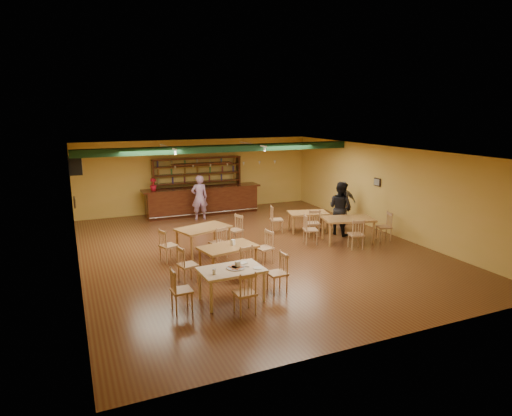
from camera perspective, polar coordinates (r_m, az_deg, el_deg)
name	(u,v)px	position (r m, az deg, el deg)	size (l,w,h in m)	color
floor	(254,249)	(13.58, -0.27, -5.37)	(12.00, 12.00, 0.00)	#572C18
ceiling_beam	(223,149)	(15.58, -4.37, 7.70)	(10.00, 0.30, 0.25)	black
track_rail_left	(168,147)	(15.67, -11.39, 7.78)	(0.05, 2.50, 0.05)	silver
track_rail_right	(253,144)	(16.64, -0.45, 8.29)	(0.05, 2.50, 0.05)	silver
ac_unit	(76,165)	(16.18, -22.38, 5.13)	(0.34, 0.70, 0.48)	silver
picture_left	(74,202)	(13.11, -22.51, 0.69)	(0.04, 0.34, 0.28)	black
picture_right	(377,182)	(16.13, 15.48, 3.26)	(0.04, 0.34, 0.28)	black
bar_counter	(202,201)	(18.10, -6.97, 0.95)	(4.83, 0.85, 1.13)	#38110B
back_bar_hutch	(198,185)	(18.60, -7.57, 3.04)	(3.73, 0.40, 2.28)	#38110B
poinsettia	(153,184)	(17.52, -13.21, 3.00)	(0.27, 0.27, 0.48)	#B21023
dining_table_a	(204,240)	(13.31, -6.80, -4.10)	(1.54, 0.92, 0.77)	#A27339
dining_table_b	(308,222)	(15.62, 6.74, -1.76)	(1.36, 0.81, 0.68)	#A27339
dining_table_c	(228,259)	(11.60, -3.63, -6.67)	(1.45, 0.87, 0.73)	#A27339
dining_table_d	(348,230)	(14.54, 11.81, -2.80)	(1.58, 0.95, 0.79)	#A27339
near_table	(232,285)	(9.96, -3.17, -9.91)	(1.40, 0.90, 0.75)	beige
pizza_tray	(236,268)	(9.85, -2.64, -7.77)	(0.40, 0.40, 0.01)	silver
parmesan_shaker	(214,272)	(9.53, -5.45, -8.22)	(0.07, 0.07, 0.11)	#EAE5C6
napkin_stack	(243,263)	(10.11, -1.71, -7.18)	(0.20, 0.15, 0.03)	white
pizza_server	(241,266)	(9.94, -1.93, -7.51)	(0.32, 0.09, 0.00)	silver
side_plate	(258,268)	(9.84, 0.26, -7.80)	(0.22, 0.22, 0.01)	white
patron_bar	(199,197)	(17.17, -7.36, 1.36)	(0.64, 0.42, 1.75)	#9D53B5
patron_right_a	(340,208)	(15.25, 10.90, -0.03)	(0.89, 0.69, 1.83)	black
patron_right_b	(344,203)	(16.70, 11.32, 0.65)	(0.94, 0.39, 1.60)	gray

